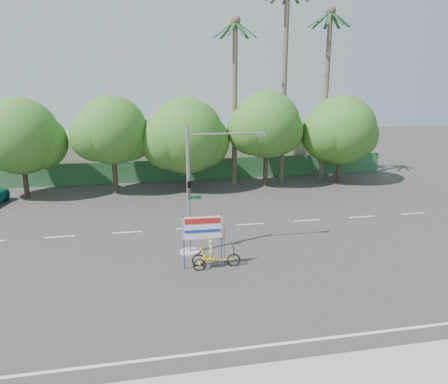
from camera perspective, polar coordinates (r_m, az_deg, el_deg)
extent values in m
plane|color=#33302D|center=(21.36, 3.65, -11.44)|extent=(120.00, 120.00, 0.00)
cube|color=gray|center=(15.30, 11.50, -23.30)|extent=(50.00, 2.40, 0.12)
cube|color=#336B3D|center=(41.18, -4.02, 2.93)|extent=(38.00, 0.08, 2.00)
cube|color=beige|center=(45.38, -17.46, 4.67)|extent=(12.00, 8.00, 4.00)
cube|color=beige|center=(46.99, 5.00, 5.38)|extent=(14.00, 8.00, 3.60)
cylinder|color=#473828|center=(38.35, -24.55, 1.89)|extent=(0.40, 0.40, 3.52)
sphere|color=#24601C|center=(37.84, -25.06, 6.62)|extent=(6.00, 6.00, 6.00)
sphere|color=#24601C|center=(37.90, -22.88, 6.00)|extent=(4.32, 4.32, 4.32)
sphere|color=#24601C|center=(37.98, -27.08, 5.92)|extent=(4.56, 4.56, 4.56)
cylinder|color=#473828|center=(37.32, -14.06, 2.64)|extent=(0.40, 0.40, 3.74)
sphere|color=#24601C|center=(36.78, -14.40, 7.83)|extent=(5.60, 5.60, 5.60)
sphere|color=#24601C|center=(37.11, -12.36, 7.08)|extent=(4.03, 4.03, 4.03)
sphere|color=#24601C|center=(36.66, -16.36, 7.14)|extent=(4.26, 4.26, 4.26)
cylinder|color=#473828|center=(37.53, -4.86, 2.76)|extent=(0.40, 0.40, 3.30)
sphere|color=#24601C|center=(37.03, -4.96, 7.31)|extent=(6.40, 6.40, 6.40)
sphere|color=#24601C|center=(37.58, -2.80, 6.65)|extent=(4.61, 4.61, 4.61)
sphere|color=#24601C|center=(36.69, -7.15, 6.71)|extent=(4.86, 4.86, 4.86)
cylinder|color=#473828|center=(38.86, 5.46, 3.59)|extent=(0.40, 0.40, 3.87)
sphere|color=#24601C|center=(38.34, 5.59, 8.76)|extent=(5.80, 5.80, 5.80)
sphere|color=#24601C|center=(39.09, 7.29, 7.92)|extent=(4.18, 4.18, 4.18)
sphere|color=#24601C|center=(37.78, 3.77, 8.17)|extent=(4.41, 4.41, 4.41)
cylinder|color=#473828|center=(41.44, 14.78, 3.56)|extent=(0.40, 0.40, 3.43)
sphere|color=#24601C|center=(40.98, 15.07, 7.84)|extent=(6.20, 6.20, 6.20)
sphere|color=#24601C|center=(41.94, 16.56, 7.13)|extent=(4.46, 4.46, 4.46)
sphere|color=#24601C|center=(40.19, 13.39, 7.37)|extent=(4.71, 4.71, 4.71)
cylinder|color=#70604C|center=(40.19, 7.87, 13.32)|extent=(0.44, 0.44, 17.00)
cylinder|color=#70604C|center=(41.69, 13.14, 11.75)|extent=(0.44, 0.44, 15.00)
sphere|color=#70604C|center=(42.02, 13.78, 22.00)|extent=(0.90, 0.90, 0.90)
cube|color=#1C4C21|center=(42.33, 14.96, 20.97)|extent=(1.91, 0.28, 1.36)
cube|color=#1C4C21|center=(42.78, 14.30, 20.94)|extent=(1.65, 1.44, 1.36)
cube|color=#1C4C21|center=(42.84, 13.38, 20.99)|extent=(0.61, 1.93, 1.36)
cube|color=#1C4C21|center=(42.49, 12.61, 21.08)|extent=(1.20, 1.80, 1.36)
cube|color=#1C4C21|center=(41.88, 12.34, 21.19)|extent=(1.89, 0.92, 1.36)
cube|color=#1C4C21|center=(41.29, 12.72, 21.27)|extent=(1.89, 0.92, 1.36)
cube|color=#1C4C21|center=(41.01, 13.59, 21.27)|extent=(1.20, 1.80, 1.36)
cube|color=#1C4C21|center=(41.17, 14.52, 21.19)|extent=(0.61, 1.93, 1.36)
cube|color=#1C4C21|center=(41.69, 15.05, 21.07)|extent=(1.65, 1.44, 1.36)
cylinder|color=#70604C|center=(39.02, 1.41, 11.20)|extent=(0.44, 0.44, 14.00)
sphere|color=#70604C|center=(39.21, 1.48, 21.47)|extent=(0.90, 0.90, 0.90)
cube|color=#1C4C21|center=(39.36, 2.90, 20.46)|extent=(1.91, 0.28, 1.36)
cube|color=#1C4C21|center=(39.89, 2.35, 20.39)|extent=(1.65, 1.44, 1.36)
cube|color=#1C4C21|center=(40.08, 1.41, 20.37)|extent=(0.61, 1.93, 1.36)
cube|color=#1C4C21|center=(39.84, 0.49, 20.41)|extent=(1.20, 1.80, 1.36)
cube|color=#1C4C21|center=(39.27, 0.02, 20.49)|extent=(1.89, 0.92, 1.36)
cube|color=#1C4C21|center=(38.64, 0.22, 20.59)|extent=(1.89, 0.92, 1.36)
cube|color=#1C4C21|center=(38.25, 1.03, 20.64)|extent=(1.20, 1.80, 1.36)
cube|color=#1C4C21|center=(38.28, 2.06, 20.63)|extent=(0.61, 1.93, 1.36)
cube|color=#1C4C21|center=(38.72, 2.80, 20.56)|extent=(1.65, 1.44, 1.36)
cylinder|color=gray|center=(24.50, -4.49, -7.77)|extent=(1.10, 1.10, 0.10)
cylinder|color=gray|center=(23.40, -4.66, 0.06)|extent=(0.18, 0.18, 7.00)
cylinder|color=gray|center=(23.13, 0.15, 7.63)|extent=(4.00, 0.10, 0.10)
cube|color=gray|center=(23.59, 4.71, 7.48)|extent=(0.55, 0.20, 0.12)
imported|color=black|center=(23.17, -4.60, 0.16)|extent=(0.16, 0.20, 1.00)
cube|color=#14662D|center=(23.53, -3.80, -0.73)|extent=(0.70, 0.04, 0.18)
torus|color=black|center=(22.70, 1.26, -8.89)|extent=(0.72, 0.11, 0.71)
torus|color=black|center=(22.75, -3.38, -8.91)|extent=(0.67, 0.10, 0.67)
torus|color=black|center=(22.22, -3.22, -9.52)|extent=(0.67, 0.10, 0.67)
cube|color=yellow|center=(22.54, -1.01, -8.89)|extent=(1.79, 0.14, 0.06)
cube|color=yellow|center=(22.48, -3.30, -9.16)|extent=(0.09, 0.63, 0.05)
cube|color=yellow|center=(22.44, -2.09, -8.60)|extent=(0.55, 0.46, 0.06)
cube|color=yellow|center=(22.29, -2.83, -7.95)|extent=(0.26, 0.45, 0.57)
cylinder|color=black|center=(22.53, 1.27, -7.91)|extent=(0.03, 0.03, 0.58)
cube|color=black|center=(22.42, 1.27, -7.24)|extent=(0.06, 0.48, 0.04)
imported|color=#CCB284|center=(22.30, -1.69, -7.63)|extent=(0.29, 0.43, 1.14)
cylinder|color=#173CAE|center=(22.00, -5.27, -6.62)|extent=(0.06, 0.06, 2.85)
cylinder|color=#173CAE|center=(22.18, -0.34, -6.37)|extent=(0.06, 0.06, 2.85)
cube|color=white|center=(21.81, -2.82, -4.70)|extent=(2.00, 0.14, 1.16)
cube|color=red|center=(21.66, -2.82, -3.81)|extent=(1.79, 0.09, 0.27)
cube|color=#173CAE|center=(21.83, -2.80, -5.12)|extent=(1.79, 0.09, 0.15)
cylinder|color=black|center=(22.32, 0.06, -7.11)|extent=(0.02, 0.02, 2.21)
cube|color=red|center=(22.02, -0.89, -5.51)|extent=(0.93, 0.06, 0.69)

